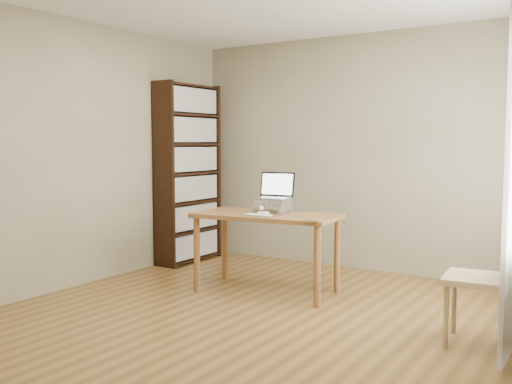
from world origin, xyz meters
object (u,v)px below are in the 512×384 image
at_px(chair, 490,271).
at_px(bookshelf, 189,173).
at_px(desk, 267,224).
at_px(cat, 275,206).
at_px(keyboard, 258,215).
at_px(laptop, 275,192).

bearing_deg(chair, bookshelf, 157.34).
xyz_separation_m(bookshelf, desk, (1.53, -0.71, -0.40)).
xyz_separation_m(bookshelf, cat, (1.55, -0.60, -0.24)).
xyz_separation_m(keyboard, chair, (2.01, -0.18, -0.23)).
distance_m(bookshelf, keyboard, 1.86).
height_order(keyboard, chair, chair).
bearing_deg(cat, desk, -97.55).
distance_m(keyboard, chair, 2.03).
distance_m(desk, cat, 0.20).
height_order(bookshelf, desk, bookshelf).
distance_m(keyboard, cat, 0.34).
height_order(laptop, keyboard, laptop).
bearing_deg(bookshelf, laptop, -20.47).
distance_m(cat, chair, 2.11).
bearing_deg(keyboard, laptop, 96.26).
xyz_separation_m(bookshelf, laptop, (1.53, -0.57, -0.11)).
height_order(desk, keyboard, keyboard).
bearing_deg(chair, keyboard, 169.41).
bearing_deg(cat, keyboard, -82.22).
bearing_deg(chair, cat, 160.44).
distance_m(bookshelf, cat, 1.68).
xyz_separation_m(laptop, cat, (0.02, -0.03, -0.13)).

